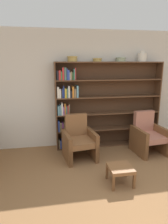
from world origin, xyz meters
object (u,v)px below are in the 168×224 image
object	(u,v)px
bowl_terracotta	(97,60)
footstool	(120,169)
armchair_leather	(79,140)
bowl_sage	(72,59)
armchair_cushioned	(148,136)
bowl_olive	(121,59)
bookshelf	(99,106)
vase_tall	(142,57)

from	to	relation	value
bowl_terracotta	footstool	world-z (taller)	bowl_terracotta
armchair_leather	footstool	world-z (taller)	armchair_leather
bowl_sage	footstool	bearing A→B (deg)	-70.07
armchair_cushioned	bowl_olive	bearing A→B (deg)	-52.51
footstool	bookshelf	bearing A→B (deg)	89.23
bowl_sage	vase_tall	world-z (taller)	vase_tall
footstool	bowl_olive	bearing A→B (deg)	72.50
vase_tall	armchair_cushioned	world-z (taller)	vase_tall
armchair_leather	vase_tall	bearing A→B (deg)	-168.61
bowl_olive	vase_tall	bearing A→B (deg)	-0.00
bowl_sage	armchair_cushioned	distance (m)	2.44
armchair_leather	footstool	distance (m)	1.23
bowl_olive	vase_tall	size ratio (longest dim) A/B	1.03
bookshelf	bowl_terracotta	distance (m)	1.08
bookshelf	armchair_cushioned	xyz separation A→B (m)	(1.03, -0.58, -0.61)
bowl_sage	armchair_cushioned	bearing A→B (deg)	-18.66
bookshelf	armchair_cushioned	bearing A→B (deg)	-29.31
bowl_olive	armchair_leather	world-z (taller)	bowl_olive
bookshelf	armchair_cushioned	distance (m)	1.33
vase_tall	armchair_leather	world-z (taller)	vase_tall
bowl_olive	vase_tall	distance (m)	0.53
vase_tall	bookshelf	bearing A→B (deg)	178.80
bowl_sage	bowl_olive	size ratio (longest dim) A/B	0.97
bookshelf	vase_tall	size ratio (longest dim) A/B	10.70
bowl_sage	bowl_terracotta	size ratio (longest dim) A/B	1.10
footstool	bowl_terracotta	bearing A→B (deg)	91.02
bowl_terracotta	footstool	xyz separation A→B (m)	(0.03, -1.65, -1.82)
footstool	armchair_leather	bearing A→B (deg)	116.64
bowl_sage	footstool	world-z (taller)	bowl_sage
bowl_sage	vase_tall	distance (m)	1.64
armchair_cushioned	bowl_sage	bearing A→B (deg)	-24.98
bookshelf	bowl_olive	bearing A→B (deg)	-2.48
armchair_cushioned	footstool	distance (m)	1.52
bookshelf	vase_tall	xyz separation A→B (m)	(1.02, -0.02, 1.14)
bowl_terracotta	bowl_olive	distance (m)	0.55
armchair_cushioned	bookshelf	bearing A→B (deg)	-35.63
bowl_terracotta	vase_tall	distance (m)	1.08
bookshelf	vase_tall	world-z (taller)	vase_tall
bookshelf	vase_tall	bearing A→B (deg)	-1.20
bowl_terracotta	bookshelf	bearing A→B (deg)	22.58
bookshelf	armchair_leather	world-z (taller)	bookshelf
bowl_olive	armchair_leather	size ratio (longest dim) A/B	0.26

